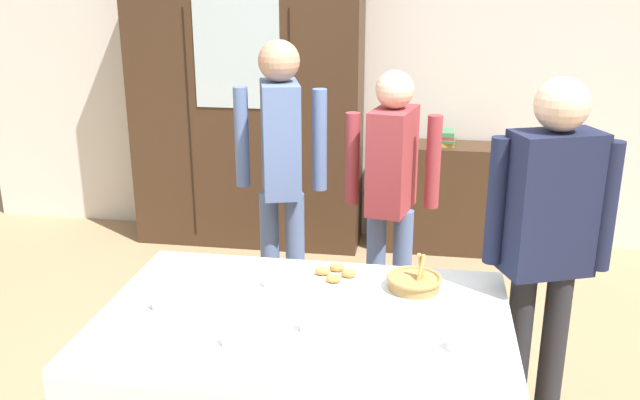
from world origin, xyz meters
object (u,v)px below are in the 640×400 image
object	(u,v)px
dining_table	(303,339)
book_stack	(445,138)
pastry_plate	(335,276)
person_by_cabinet	(548,231)
spoon_far_left	(260,273)
tea_cup_far_right	(458,345)
person_near_right_end	(281,159)
spoon_back_edge	(381,360)
person_behind_table_left	(392,181)
bookshelf_low	(441,197)
tea_cup_near_right	(162,305)
tea_cup_mid_left	(310,326)
tea_cup_near_left	(232,340)
wall_cabinet	(247,108)
tea_cup_mid_right	(273,282)
spoon_near_left	(269,311)
bread_basket	(414,281)

from	to	relation	value
dining_table	book_stack	bearing A→B (deg)	77.76
pastry_plate	person_by_cabinet	distance (m)	0.93
book_stack	spoon_far_left	size ratio (longest dim) A/B	1.68
book_stack	tea_cup_far_right	distance (m)	2.80
pastry_plate	person_near_right_end	size ratio (longest dim) A/B	0.17
spoon_back_edge	person_behind_table_left	world-z (taller)	person_behind_table_left
bookshelf_low	person_near_right_end	world-z (taller)	person_near_right_end
tea_cup_near_right	person_by_cabinet	world-z (taller)	person_by_cabinet
tea_cup_mid_left	spoon_far_left	xyz separation A→B (m)	(-0.31, 0.49, -0.02)
tea_cup_near_left	person_by_cabinet	world-z (taller)	person_by_cabinet
wall_cabinet	spoon_back_edge	xyz separation A→B (m)	(1.23, -2.85, -0.33)
tea_cup_mid_right	tea_cup_near_right	world-z (taller)	same
tea_cup_mid_right	spoon_near_left	world-z (taller)	tea_cup_mid_right
tea_cup_near_right	person_behind_table_left	size ratio (longest dim) A/B	0.08
tea_cup_far_right	spoon_back_edge	distance (m)	0.29
spoon_near_left	spoon_far_left	distance (m)	0.37
person_by_cabinet	person_near_right_end	bearing A→B (deg)	147.67
tea_cup_mid_left	spoon_near_left	xyz separation A→B (m)	(-0.19, 0.14, -0.02)
pastry_plate	person_behind_table_left	distance (m)	0.92
tea_cup_far_right	tea_cup_near_right	bearing A→B (deg)	173.45
tea_cup_mid_left	pastry_plate	world-z (taller)	tea_cup_mid_left
tea_cup_near_left	tea_cup_far_right	bearing A→B (deg)	6.59
wall_cabinet	tea_cup_far_right	bearing A→B (deg)	-61.43
spoon_near_left	person_behind_table_left	bearing A→B (deg)	71.64
book_stack	spoon_back_edge	bearing A→B (deg)	-94.82
bookshelf_low	person_near_right_end	distance (m)	1.78
pastry_plate	spoon_near_left	xyz separation A→B (m)	(-0.22, -0.35, -0.01)
person_near_right_end	tea_cup_mid_right	bearing A→B (deg)	-80.07
person_behind_table_left	spoon_far_left	bearing A→B (deg)	-121.06
spoon_back_edge	person_near_right_end	xyz separation A→B (m)	(-0.68, 1.52, 0.30)
pastry_plate	spoon_back_edge	size ratio (longest dim) A/B	2.35
bookshelf_low	tea_cup_near_left	xyz separation A→B (m)	(-0.78, -2.89, 0.34)
tea_cup_mid_left	tea_cup_near_left	size ratio (longest dim) A/B	1.00
spoon_far_left	dining_table	bearing A→B (deg)	-55.51
bread_basket	pastry_plate	xyz separation A→B (m)	(-0.35, 0.05, -0.02)
book_stack	tea_cup_mid_right	size ratio (longest dim) A/B	1.54
pastry_plate	dining_table	bearing A→B (deg)	-101.23
spoon_far_left	tea_cup_mid_left	bearing A→B (deg)	-57.40
dining_table	wall_cabinet	xyz separation A→B (m)	(-0.90, 2.59, 0.42)
person_behind_table_left	spoon_back_edge	bearing A→B (deg)	-87.68
dining_table	tea_cup_near_left	distance (m)	0.35
tea_cup_near_left	person_by_cabinet	bearing A→B (deg)	29.62
tea_cup_mid_left	spoon_near_left	distance (m)	0.24
wall_cabinet	tea_cup_near_left	size ratio (longest dim) A/B	16.18
tea_cup_mid_right	spoon_near_left	distance (m)	0.22
wall_cabinet	tea_cup_far_right	size ratio (longest dim) A/B	16.18
book_stack	person_by_cabinet	world-z (taller)	person_by_cabinet
tea_cup_far_right	person_behind_table_left	xyz separation A→B (m)	(-0.33, 1.43, 0.17)
pastry_plate	person_behind_table_left	world-z (taller)	person_behind_table_left
spoon_back_edge	person_by_cabinet	world-z (taller)	person_by_cabinet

